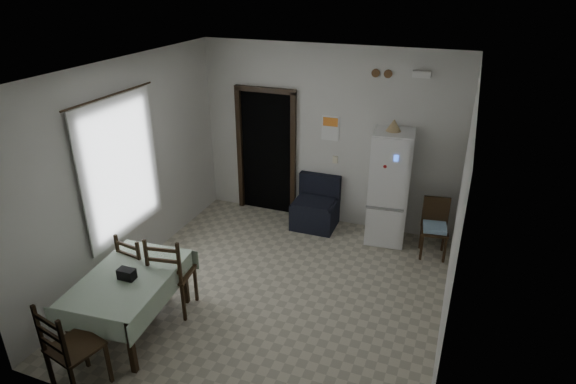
{
  "coord_description": "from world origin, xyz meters",
  "views": [
    {
      "loc": [
        2.03,
        -4.81,
        3.87
      ],
      "look_at": [
        0.0,
        0.5,
        1.25
      ],
      "focal_mm": 30.0,
      "sensor_mm": 36.0,
      "label": 1
    }
  ],
  "objects_px": {
    "dining_table": "(132,302)",
    "dining_chair_far_left": "(142,266)",
    "fridge": "(390,188)",
    "corner_chair": "(435,229)",
    "dining_chair_far_right": "(172,272)",
    "dining_chair_near_head": "(75,345)",
    "navy_seat": "(315,203)"
  },
  "relations": [
    {
      "from": "navy_seat",
      "to": "dining_chair_far_right",
      "type": "distance_m",
      "value": 2.83
    },
    {
      "from": "dining_chair_far_right",
      "to": "navy_seat",
      "type": "bearing_deg",
      "value": -119.81
    },
    {
      "from": "navy_seat",
      "to": "fridge",
      "type": "bearing_deg",
      "value": -0.57
    },
    {
      "from": "dining_table",
      "to": "corner_chair",
      "type": "bearing_deg",
      "value": 37.68
    },
    {
      "from": "dining_chair_far_left",
      "to": "fridge",
      "type": "bearing_deg",
      "value": -126.4
    },
    {
      "from": "dining_chair_far_left",
      "to": "dining_chair_far_right",
      "type": "height_order",
      "value": "dining_chair_far_right"
    },
    {
      "from": "corner_chair",
      "to": "dining_table",
      "type": "height_order",
      "value": "corner_chair"
    },
    {
      "from": "fridge",
      "to": "dining_chair_far_left",
      "type": "relative_size",
      "value": 1.83
    },
    {
      "from": "corner_chair",
      "to": "dining_chair_far_right",
      "type": "relative_size",
      "value": 0.81
    },
    {
      "from": "navy_seat",
      "to": "dining_chair_near_head",
      "type": "height_order",
      "value": "dining_chair_near_head"
    },
    {
      "from": "fridge",
      "to": "dining_table",
      "type": "distance_m",
      "value": 3.99
    },
    {
      "from": "navy_seat",
      "to": "dining_chair_near_head",
      "type": "relative_size",
      "value": 0.79
    },
    {
      "from": "corner_chair",
      "to": "dining_chair_far_right",
      "type": "xyz_separation_m",
      "value": [
        -2.87,
        -2.43,
        0.1
      ]
    },
    {
      "from": "navy_seat",
      "to": "dining_table",
      "type": "bearing_deg",
      "value": -111.6
    },
    {
      "from": "dining_table",
      "to": "dining_chair_near_head",
      "type": "relative_size",
      "value": 1.34
    },
    {
      "from": "fridge",
      "to": "navy_seat",
      "type": "height_order",
      "value": "fridge"
    },
    {
      "from": "corner_chair",
      "to": "dining_chair_far_left",
      "type": "distance_m",
      "value": 4.12
    },
    {
      "from": "navy_seat",
      "to": "dining_chair_far_right",
      "type": "relative_size",
      "value": 0.77
    },
    {
      "from": "fridge",
      "to": "corner_chair",
      "type": "xyz_separation_m",
      "value": [
        0.74,
        -0.23,
        -0.45
      ]
    },
    {
      "from": "fridge",
      "to": "dining_chair_near_head",
      "type": "bearing_deg",
      "value": -125.09
    },
    {
      "from": "corner_chair",
      "to": "dining_chair_near_head",
      "type": "distance_m",
      "value": 4.92
    },
    {
      "from": "navy_seat",
      "to": "dining_chair_far_right",
      "type": "height_order",
      "value": "dining_chair_far_right"
    },
    {
      "from": "fridge",
      "to": "dining_chair_far_right",
      "type": "bearing_deg",
      "value": -134.08
    },
    {
      "from": "fridge",
      "to": "dining_table",
      "type": "xyz_separation_m",
      "value": [
        -2.38,
        -3.15,
        -0.52
      ]
    },
    {
      "from": "fridge",
      "to": "dining_chair_near_head",
      "type": "distance_m",
      "value": 4.71
    },
    {
      "from": "fridge",
      "to": "dining_chair_near_head",
      "type": "height_order",
      "value": "fridge"
    },
    {
      "from": "fridge",
      "to": "corner_chair",
      "type": "bearing_deg",
      "value": -22.91
    },
    {
      "from": "corner_chair",
      "to": "dining_chair_far_left",
      "type": "relative_size",
      "value": 0.91
    },
    {
      "from": "dining_table",
      "to": "dining_chair_far_left",
      "type": "relative_size",
      "value": 1.46
    },
    {
      "from": "dining_table",
      "to": "navy_seat",
      "type": "bearing_deg",
      "value": 63.53
    },
    {
      "from": "corner_chair",
      "to": "dining_chair_far_right",
      "type": "bearing_deg",
      "value": -147.98
    },
    {
      "from": "dining_chair_far_left",
      "to": "dining_chair_far_right",
      "type": "xyz_separation_m",
      "value": [
        0.49,
        -0.05,
        0.06
      ]
    }
  ]
}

